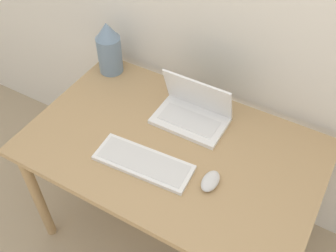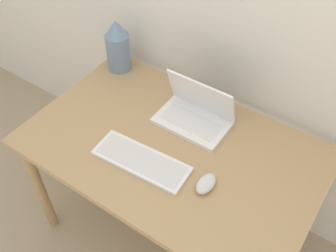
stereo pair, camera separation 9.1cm
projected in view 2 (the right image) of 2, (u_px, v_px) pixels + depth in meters
desk at (172, 158)px, 1.74m from camera, size 1.26×0.79×0.72m
laptop at (195, 113)px, 1.75m from camera, size 0.32×0.21×0.22m
keyboard at (141, 161)px, 1.61m from camera, size 0.42×0.17×0.02m
mouse at (206, 184)px, 1.52m from camera, size 0.06×0.11×0.04m
vase at (118, 46)px, 1.96m from camera, size 0.12×0.12×0.28m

